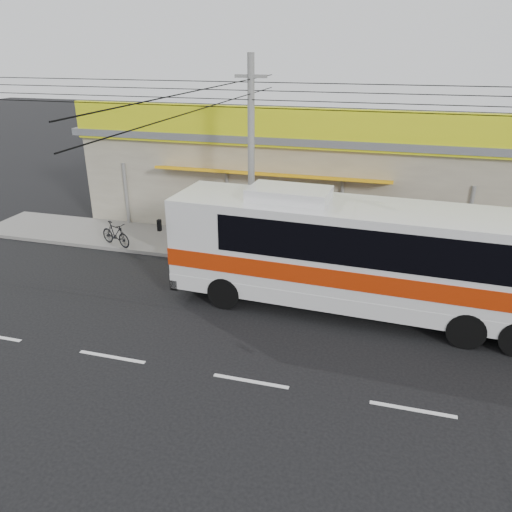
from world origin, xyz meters
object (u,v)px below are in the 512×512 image
(coach_bus, at_px, (377,253))
(motorbike_dark, at_px, (115,234))
(motorbike_red, at_px, (222,231))
(utility_pole, at_px, (251,94))

(coach_bus, xyz_separation_m, motorbike_dark, (-10.75, 2.68, -1.42))
(motorbike_red, xyz_separation_m, motorbike_dark, (-4.20, -1.56, 0.01))
(utility_pole, bearing_deg, motorbike_dark, -176.56)
(coach_bus, bearing_deg, utility_pole, 150.98)
(motorbike_red, height_order, motorbike_dark, motorbike_dark)
(motorbike_red, bearing_deg, motorbike_dark, 106.36)
(coach_bus, height_order, motorbike_red, coach_bus)
(coach_bus, relative_size, motorbike_dark, 7.45)
(motorbike_red, distance_m, motorbike_dark, 4.48)
(motorbike_dark, bearing_deg, motorbike_red, -48.51)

